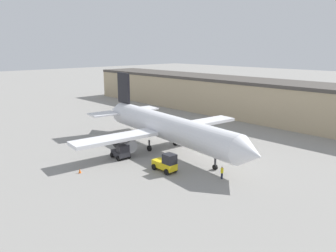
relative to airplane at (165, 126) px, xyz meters
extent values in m
plane|color=gray|center=(0.87, -0.11, -3.67)|extent=(400.00, 400.00, 0.00)
cube|color=tan|center=(-13.45, 31.31, 0.28)|extent=(86.24, 12.10, 7.90)
cube|color=#47423D|center=(-13.45, 31.31, 4.58)|extent=(86.24, 12.35, 0.70)
cylinder|color=white|center=(0.87, -0.11, 0.05)|extent=(29.15, 7.35, 3.92)
cone|color=white|center=(16.77, -2.02, 0.05)|extent=(3.57, 4.19, 3.84)
cone|color=white|center=(-15.60, 1.88, 0.05)|extent=(4.72, 4.21, 3.72)
cube|color=white|center=(0.44, 8.39, -0.64)|extent=(4.87, 13.15, 0.50)
cube|color=white|center=(-1.56, -8.25, -0.64)|extent=(4.87, 13.15, 0.50)
cylinder|color=#939399|center=(0.21, 6.47, -1.96)|extent=(2.93, 2.16, 1.84)
cylinder|color=#939399|center=(-1.33, -6.34, -1.96)|extent=(2.93, 2.16, 1.84)
cube|color=black|center=(-12.69, 1.53, 4.78)|extent=(3.90, 0.82, 5.55)
cube|color=white|center=(-12.17, 5.81, 0.44)|extent=(4.06, 5.09, 0.24)
cube|color=white|center=(-13.20, -2.75, 0.44)|extent=(4.06, 5.09, 0.24)
cylinder|color=#38383D|center=(11.20, -1.35, -2.79)|extent=(0.28, 0.28, 1.76)
cylinder|color=black|center=(11.20, -1.35, -3.32)|extent=(0.74, 0.43, 0.70)
cylinder|color=#38383D|center=(-0.86, -2.46, -2.79)|extent=(0.28, 0.28, 1.76)
cylinder|color=black|center=(-0.86, -2.46, -3.22)|extent=(0.94, 0.46, 0.90)
cylinder|color=#38383D|center=(-0.25, 2.60, -2.79)|extent=(0.28, 0.28, 1.76)
cylinder|color=black|center=(-0.25, 2.60, -3.22)|extent=(0.94, 0.46, 0.90)
cylinder|color=#1E2338|center=(13.69, -3.16, -3.29)|extent=(0.26, 0.26, 0.77)
cylinder|color=yellow|center=(13.69, -3.16, -2.60)|extent=(0.35, 0.35, 0.61)
sphere|color=tan|center=(13.69, -3.16, -2.18)|extent=(0.22, 0.22, 0.22)
cube|color=yellow|center=(6.91, -6.47, -2.84)|extent=(3.55, 1.54, 0.88)
cube|color=black|center=(7.89, -6.49, -1.78)|extent=(1.58, 1.35, 1.26)
cylinder|color=black|center=(8.12, -7.22, -3.28)|extent=(0.79, 0.30, 0.78)
cylinder|color=black|center=(8.15, -5.76, -3.28)|extent=(0.79, 0.30, 0.78)
cylinder|color=black|center=(5.66, -7.17, -3.28)|extent=(0.79, 0.30, 0.78)
cylinder|color=black|center=(5.69, -5.71, -3.28)|extent=(0.79, 0.30, 0.78)
cube|color=#2D2D33|center=(-1.28, -7.63, -2.94)|extent=(2.86, 2.04, 0.73)
cube|color=black|center=(-0.53, -7.71, -2.05)|extent=(1.34, 1.70, 1.05)
cube|color=#333333|center=(-1.76, -7.58, -1.97)|extent=(1.80, 1.40, 0.66)
cylinder|color=black|center=(-0.44, -8.60, -3.31)|extent=(0.76, 0.36, 0.73)
cylinder|color=black|center=(-0.25, -6.86, -3.31)|extent=(0.76, 0.36, 0.73)
cylinder|color=black|center=(-2.31, -8.40, -3.31)|extent=(0.76, 0.36, 0.73)
cylinder|color=black|center=(-2.12, -6.65, -3.31)|extent=(0.76, 0.36, 0.73)
cone|color=#EF590F|center=(-0.01, -14.87, -3.40)|extent=(0.36, 0.36, 0.55)
camera|label=1|loc=(36.38, -33.79, 12.07)|focal=35.00mm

